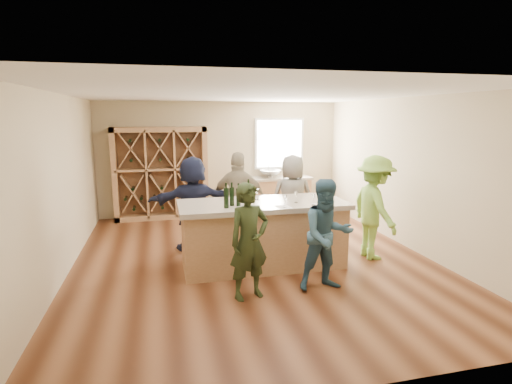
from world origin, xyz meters
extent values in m
cube|color=brown|center=(0.00, 0.00, -0.05)|extent=(6.00, 7.00, 0.10)
cube|color=white|center=(0.00, 0.00, 2.85)|extent=(6.00, 7.00, 0.10)
cube|color=#C7B590|center=(0.00, 3.55, 1.40)|extent=(6.00, 0.10, 2.80)
cube|color=#C7B590|center=(0.00, -3.55, 1.40)|extent=(6.00, 0.10, 2.80)
cube|color=#C7B590|center=(-3.05, 0.00, 1.40)|extent=(0.10, 7.00, 2.80)
cube|color=#C7B590|center=(3.05, 0.00, 1.40)|extent=(0.10, 7.00, 2.80)
cube|color=white|center=(1.50, 3.47, 1.75)|extent=(1.30, 0.06, 1.30)
cube|color=white|center=(1.50, 3.44, 1.75)|extent=(1.18, 0.01, 1.18)
cube|color=#A97B51|center=(-1.50, 3.27, 1.10)|extent=(2.20, 0.45, 2.20)
cube|color=#A97B51|center=(1.40, 3.20, 0.43)|extent=(1.60, 0.58, 0.86)
cube|color=#A79A88|center=(1.40, 3.20, 0.89)|extent=(1.70, 0.62, 0.06)
imported|color=silver|center=(1.20, 3.20, 1.01)|extent=(0.54, 0.54, 0.19)
cylinder|color=silver|center=(1.20, 3.38, 1.07)|extent=(0.02, 0.02, 0.30)
cube|color=#A97B51|center=(0.09, -0.31, 0.50)|extent=(2.60, 1.00, 1.00)
cube|color=#A79A88|center=(0.09, -0.31, 1.04)|extent=(2.72, 1.12, 0.08)
cylinder|color=black|center=(-0.55, -0.59, 1.23)|extent=(0.10, 0.10, 0.31)
cylinder|color=black|center=(-0.44, -0.46, 1.22)|extent=(0.09, 0.09, 0.29)
cylinder|color=black|center=(-0.35, -0.50, 1.22)|extent=(0.08, 0.08, 0.28)
cylinder|color=black|center=(-0.17, -0.42, 1.24)|extent=(0.09, 0.09, 0.33)
cone|color=white|center=(-0.26, -0.72, 1.16)|extent=(0.07, 0.07, 0.17)
cone|color=white|center=(0.32, -0.78, 1.17)|extent=(0.07, 0.07, 0.19)
cone|color=white|center=(0.80, -0.72, 1.16)|extent=(0.08, 0.08, 0.16)
cone|color=white|center=(0.60, -0.49, 1.17)|extent=(0.08, 0.08, 0.18)
cone|color=white|center=(1.06, -0.56, 1.16)|extent=(0.08, 0.08, 0.17)
cube|color=white|center=(-0.26, -0.70, 1.08)|extent=(0.28, 0.35, 0.00)
cube|color=white|center=(0.31, -0.74, 1.08)|extent=(0.24, 0.31, 0.00)
cube|color=white|center=(0.95, -0.71, 1.08)|extent=(0.28, 0.33, 0.00)
imported|color=#263319|center=(-0.38, -1.42, 0.80)|extent=(0.68, 0.57, 1.60)
imported|color=#335972|center=(0.75, -1.41, 0.80)|extent=(0.79, 0.44, 1.60)
imported|color=#8CC64C|center=(2.06, -0.40, 0.90)|extent=(0.56, 1.17, 1.80)
imported|color=gray|center=(-0.10, 0.73, 0.90)|extent=(1.18, 0.88, 1.81)
imported|color=slate|center=(0.95, 0.74, 0.87)|extent=(0.90, 0.63, 1.73)
imported|color=#191E38|center=(-0.95, 0.81, 0.87)|extent=(1.65, 0.66, 1.75)
cone|color=white|center=(0.04, -0.11, 1.17)|extent=(0.07, 0.07, 0.18)
camera|label=1|loc=(-1.50, -6.44, 2.46)|focal=28.00mm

